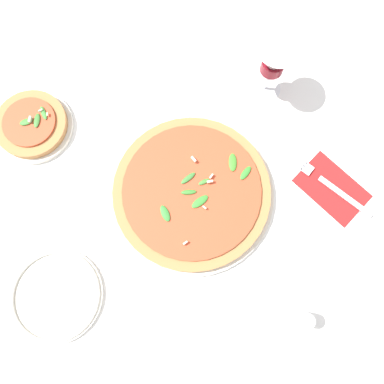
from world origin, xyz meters
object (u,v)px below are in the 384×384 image
wine_glass (274,61)px  side_plate_white (56,296)px  pizza_personal_side (32,125)px  fork (330,185)px  pizza_arugula_main (192,193)px  shaker_pepper (303,320)px

wine_glass → side_plate_white: 0.68m
pizza_personal_side → fork: pizza_personal_side is taller
fork → side_plate_white: 0.64m
fork → side_plate_white: bearing=60.8°
pizza_arugula_main → shaker_pepper: shaker_pepper is taller
pizza_arugula_main → side_plate_white: size_ratio=1.87×
side_plate_white → shaker_pepper: (-0.33, -0.39, 0.02)m
side_plate_white → shaker_pepper: shaker_pepper is taller
pizza_personal_side → wine_glass: 0.57m
pizza_personal_side → side_plate_white: pizza_personal_side is taller
pizza_arugula_main → wine_glass: size_ratio=2.26×
fork → shaker_pepper: (-0.18, 0.24, 0.03)m
wine_glass → pizza_arugula_main: bearing=111.7°
pizza_arugula_main → shaker_pepper: 0.35m
pizza_personal_side → shaker_pepper: size_ratio=2.77×
pizza_personal_side → shaker_pepper: bearing=-160.6°
side_plate_white → pizza_arugula_main: bearing=-87.5°
pizza_arugula_main → fork: 0.31m
wine_glass → shaker_pepper: size_ratio=2.43×
pizza_arugula_main → fork: (-0.16, -0.27, -0.01)m
shaker_pepper → pizza_arugula_main: bearing=5.2°
pizza_personal_side → fork: 0.70m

